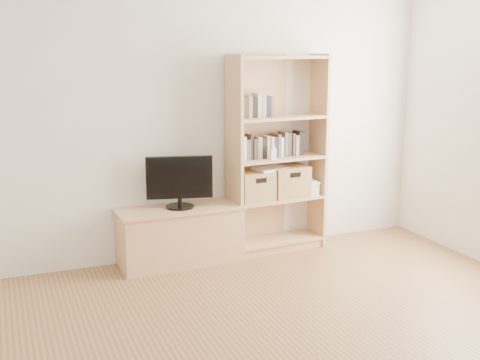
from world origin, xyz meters
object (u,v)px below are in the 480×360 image
bookshelf (277,154)px  basket_left (254,186)px  tv_stand (181,237)px  laptop (271,169)px  basket_right (288,181)px  television (179,183)px  baby_monitor (273,154)px

bookshelf → basket_left: size_ratio=5.59×
tv_stand → laptop: (0.90, 0.02, 0.55)m
basket_right → tv_stand: bearing=179.5°
tv_stand → television: size_ratio=1.86×
tv_stand → laptop: bearing=0.1°
baby_monitor → television: bearing=177.7°
baby_monitor → basket_right: size_ratio=0.28×
basket_right → bookshelf: bearing=178.8°
basket_left → laptop: bearing=-3.3°
bookshelf → laptop: size_ratio=6.07×
baby_monitor → basket_left: baby_monitor is taller
bookshelf → basket_right: 0.29m
bookshelf → baby_monitor: 0.15m
television → laptop: television is taller
bookshelf → television: bearing=178.2°
bookshelf → television: 0.99m
television → basket_left: television is taller
laptop → basket_left: bearing=169.6°
bookshelf → tv_stand: bearing=178.2°
tv_stand → baby_monitor: (0.88, -0.07, 0.71)m
basket_left → laptop: size_ratio=1.09×
baby_monitor → laptop: 0.18m
baby_monitor → basket_left: (-0.15, 0.09, -0.31)m
bookshelf → basket_left: (-0.25, -0.02, -0.28)m
baby_monitor → laptop: baby_monitor is taller
television → basket_right: television is taller
tv_stand → baby_monitor: size_ratio=10.89×
bookshelf → basket_left: 0.37m
television → laptop: 0.90m
bookshelf → laptop: bookshelf is taller
bookshelf → laptop: bearing=-171.7°
bookshelf → basket_right: size_ratio=5.19×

